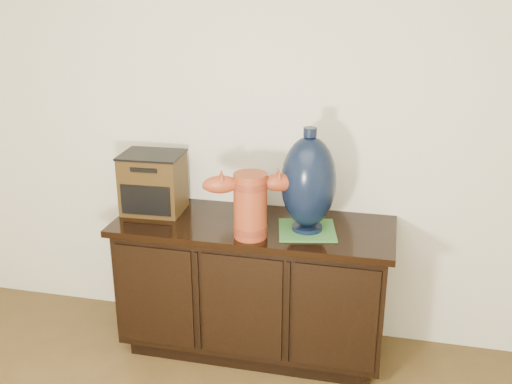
% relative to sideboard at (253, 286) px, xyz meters
% --- Properties ---
extents(sideboard, '(1.46, 0.56, 0.75)m').
position_rel_sideboard_xyz_m(sideboard, '(0.00, 0.00, 0.00)').
color(sideboard, black).
rests_on(sideboard, ground).
extents(terracotta_vessel, '(0.46, 0.23, 0.33)m').
position_rel_sideboard_xyz_m(terracotta_vessel, '(0.02, -0.17, 0.55)').
color(terracotta_vessel, '#993C1B').
rests_on(terracotta_vessel, sideboard).
extents(tv_radio, '(0.34, 0.28, 0.33)m').
position_rel_sideboard_xyz_m(tv_radio, '(-0.57, 0.05, 0.53)').
color(tv_radio, '#3A270E').
rests_on(tv_radio, sideboard).
extents(green_mat, '(0.33, 0.33, 0.01)m').
position_rel_sideboard_xyz_m(green_mat, '(0.29, -0.03, 0.37)').
color(green_mat, '#356E31').
rests_on(green_mat, sideboard).
extents(lamp_base, '(0.32, 0.32, 0.53)m').
position_rel_sideboard_xyz_m(lamp_base, '(0.29, -0.03, 0.63)').
color(lamp_base, black).
rests_on(lamp_base, green_mat).
extents(spray_can, '(0.07, 0.07, 0.20)m').
position_rel_sideboard_xyz_m(spray_can, '(-0.02, 0.16, 0.47)').
color(spray_can, '#5F1016').
rests_on(spray_can, sideboard).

